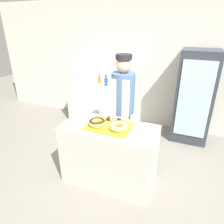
{
  "coord_description": "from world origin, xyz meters",
  "views": [
    {
      "loc": [
        0.95,
        -2.2,
        2.19
      ],
      "look_at": [
        0.0,
        0.1,
        1.09
      ],
      "focal_mm": 32.0,
      "sensor_mm": 36.0,
      "label": 1
    }
  ],
  "objects_px": {
    "donut_mini_center": "(114,119)",
    "bottle_amber": "(100,80)",
    "donut_chocolate_glaze": "(97,122)",
    "donut_light_glaze": "(118,126)",
    "serving_tray": "(109,126)",
    "chest_freezer": "(92,102)",
    "brownie_back_right": "(117,120)",
    "beverage_fridge": "(194,97)",
    "brownie_back_left": "(110,119)",
    "bottle_blue": "(106,81)",
    "baker_person": "(123,107)"
  },
  "relations": [
    {
      "from": "donut_chocolate_glaze",
      "to": "donut_light_glaze",
      "type": "distance_m",
      "value": 0.31
    },
    {
      "from": "donut_mini_center",
      "to": "bottle_amber",
      "type": "bearing_deg",
      "value": 121.1
    },
    {
      "from": "donut_light_glaze",
      "to": "donut_mini_center",
      "type": "relative_size",
      "value": 2.09
    },
    {
      "from": "donut_light_glaze",
      "to": "beverage_fridge",
      "type": "height_order",
      "value": "beverage_fridge"
    },
    {
      "from": "serving_tray",
      "to": "bottle_amber",
      "type": "bearing_deg",
      "value": 118.97
    },
    {
      "from": "donut_mini_center",
      "to": "brownie_back_left",
      "type": "height_order",
      "value": "donut_mini_center"
    },
    {
      "from": "brownie_back_left",
      "to": "bottle_blue",
      "type": "xyz_separation_m",
      "value": [
        -0.79,
        1.63,
        0.06
      ]
    },
    {
      "from": "donut_mini_center",
      "to": "bottle_blue",
      "type": "distance_m",
      "value": 1.84
    },
    {
      "from": "serving_tray",
      "to": "bottle_blue",
      "type": "height_order",
      "value": "bottle_blue"
    },
    {
      "from": "beverage_fridge",
      "to": "brownie_back_left",
      "type": "bearing_deg",
      "value": -124.14
    },
    {
      "from": "donut_mini_center",
      "to": "chest_freezer",
      "type": "relative_size",
      "value": 0.12
    },
    {
      "from": "serving_tray",
      "to": "chest_freezer",
      "type": "xyz_separation_m",
      "value": [
        -1.2,
        1.77,
        -0.46
      ]
    },
    {
      "from": "donut_mini_center",
      "to": "chest_freezer",
      "type": "height_order",
      "value": "donut_mini_center"
    },
    {
      "from": "donut_chocolate_glaze",
      "to": "brownie_back_right",
      "type": "distance_m",
      "value": 0.3
    },
    {
      "from": "donut_chocolate_glaze",
      "to": "donut_light_glaze",
      "type": "bearing_deg",
      "value": 0.0
    },
    {
      "from": "bottle_blue",
      "to": "donut_chocolate_glaze",
      "type": "bearing_deg",
      "value": -69.59
    },
    {
      "from": "serving_tray",
      "to": "bottle_amber",
      "type": "xyz_separation_m",
      "value": [
        -1.06,
        1.92,
        0.07
      ]
    },
    {
      "from": "brownie_back_left",
      "to": "baker_person",
      "type": "relative_size",
      "value": 0.05
    },
    {
      "from": "baker_person",
      "to": "bottle_amber",
      "type": "height_order",
      "value": "baker_person"
    },
    {
      "from": "donut_light_glaze",
      "to": "beverage_fridge",
      "type": "distance_m",
      "value": 2.02
    },
    {
      "from": "donut_chocolate_glaze",
      "to": "brownie_back_right",
      "type": "height_order",
      "value": "donut_chocolate_glaze"
    },
    {
      "from": "donut_light_glaze",
      "to": "serving_tray",
      "type": "bearing_deg",
      "value": 160.3
    },
    {
      "from": "donut_mini_center",
      "to": "brownie_back_right",
      "type": "distance_m",
      "value": 0.05
    },
    {
      "from": "donut_mini_center",
      "to": "bottle_amber",
      "type": "xyz_separation_m",
      "value": [
        -1.06,
        1.76,
        0.04
      ]
    },
    {
      "from": "serving_tray",
      "to": "brownie_back_right",
      "type": "relative_size",
      "value": 7.08
    },
    {
      "from": "brownie_back_left",
      "to": "bottle_amber",
      "type": "xyz_separation_m",
      "value": [
        -1.01,
        1.76,
        0.04
      ]
    },
    {
      "from": "chest_freezer",
      "to": "serving_tray",
      "type": "bearing_deg",
      "value": -55.84
    },
    {
      "from": "bottle_amber",
      "to": "beverage_fridge",
      "type": "bearing_deg",
      "value": -4.38
    },
    {
      "from": "donut_light_glaze",
      "to": "chest_freezer",
      "type": "bearing_deg",
      "value": 126.58
    },
    {
      "from": "donut_mini_center",
      "to": "brownie_back_left",
      "type": "distance_m",
      "value": 0.05
    },
    {
      "from": "donut_light_glaze",
      "to": "donut_mini_center",
      "type": "bearing_deg",
      "value": 125.71
    },
    {
      "from": "donut_chocolate_glaze",
      "to": "bottle_blue",
      "type": "xyz_separation_m",
      "value": [
        -0.69,
        1.85,
        0.03
      ]
    },
    {
      "from": "donut_chocolate_glaze",
      "to": "brownie_back_left",
      "type": "bearing_deg",
      "value": 64.95
    },
    {
      "from": "brownie_back_right",
      "to": "bottle_blue",
      "type": "height_order",
      "value": "bottle_blue"
    },
    {
      "from": "donut_chocolate_glaze",
      "to": "donut_mini_center",
      "type": "height_order",
      "value": "donut_chocolate_glaze"
    },
    {
      "from": "brownie_back_right",
      "to": "baker_person",
      "type": "distance_m",
      "value": 0.49
    },
    {
      "from": "chest_freezer",
      "to": "bottle_blue",
      "type": "bearing_deg",
      "value": 3.66
    },
    {
      "from": "serving_tray",
      "to": "brownie_back_right",
      "type": "xyz_separation_m",
      "value": [
        0.05,
        0.16,
        0.03
      ]
    },
    {
      "from": "donut_mini_center",
      "to": "beverage_fridge",
      "type": "height_order",
      "value": "beverage_fridge"
    },
    {
      "from": "donut_chocolate_glaze",
      "to": "donut_light_glaze",
      "type": "xyz_separation_m",
      "value": [
        0.31,
        0.0,
        0.0
      ]
    },
    {
      "from": "donut_chocolate_glaze",
      "to": "bottle_amber",
      "type": "bearing_deg",
      "value": 114.74
    },
    {
      "from": "brownie_back_right",
      "to": "beverage_fridge",
      "type": "bearing_deg",
      "value": 58.57
    },
    {
      "from": "donut_mini_center",
      "to": "chest_freezer",
      "type": "xyz_separation_m",
      "value": [
        -1.2,
        1.61,
        -0.5
      ]
    },
    {
      "from": "chest_freezer",
      "to": "bottle_blue",
      "type": "xyz_separation_m",
      "value": [
        0.36,
        0.02,
        0.55
      ]
    },
    {
      "from": "brownie_back_left",
      "to": "bottle_blue",
      "type": "height_order",
      "value": "bottle_blue"
    },
    {
      "from": "donut_light_glaze",
      "to": "baker_person",
      "type": "relative_size",
      "value": 0.14
    },
    {
      "from": "serving_tray",
      "to": "bottle_blue",
      "type": "distance_m",
      "value": 1.98
    },
    {
      "from": "donut_mini_center",
      "to": "brownie_back_left",
      "type": "xyz_separation_m",
      "value": [
        -0.05,
        0.0,
        -0.01
      ]
    },
    {
      "from": "donut_light_glaze",
      "to": "bottle_blue",
      "type": "relative_size",
      "value": 0.99
    },
    {
      "from": "bottle_blue",
      "to": "chest_freezer",
      "type": "bearing_deg",
      "value": -176.34
    }
  ]
}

